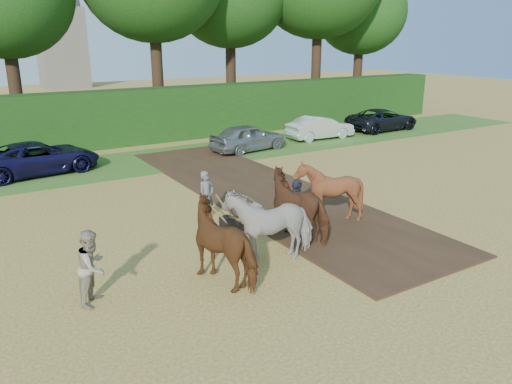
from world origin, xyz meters
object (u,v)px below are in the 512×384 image
Objects in this scene: spectator_far at (296,209)px; plough_team at (283,213)px; parked_cars at (213,139)px; spectator_near at (93,267)px.

spectator_far is 0.69m from plough_team.
parked_cars is (3.73, 11.79, -0.29)m from plough_team.
plough_team is 0.22× the size of parked_cars.
spectator_near is 5.46m from plough_team.
spectator_near is at bearing -126.84° from parked_cars.
spectator_far is at bearing -43.84° from spectator_near.
plough_team is at bearing -107.57° from parked_cars.
parked_cars is at bearing 72.43° from plough_team.
plough_team reaches higher than spectator_near.
spectator_far is 0.06× the size of parked_cars.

